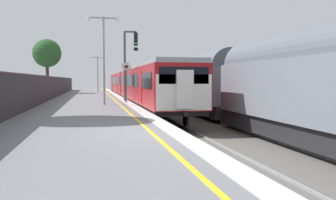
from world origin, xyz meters
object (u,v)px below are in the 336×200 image
Objects in this scene: freight_train_adjacent_track at (179,82)px; signal_gantry at (128,58)px; speed_limit_sign at (126,77)px; platform_lamp_mid at (104,53)px; commuter_train_at_platform at (134,83)px; platform_lamp_far at (98,71)px; background_tree_left at (46,54)px.

signal_gantry reaches higher than freight_train_adjacent_track.
signal_gantry is 2.67m from speed_limit_sign.
signal_gantry is at bearing 62.19° from platform_lamp_mid.
speed_limit_sign is 2.68m from platform_lamp_mid.
speed_limit_sign is (-0.36, -2.17, -1.51)m from signal_gantry.
signal_gantry reaches higher than commuter_train_at_platform.
platform_lamp_mid is at bearing -90.00° from platform_lamp_far.
background_tree_left is (-9.64, 9.71, 3.51)m from commuter_train_at_platform.
commuter_train_at_platform is 0.74× the size of freight_train_adjacent_track.
signal_gantry is (-1.48, -8.66, 2.05)m from commuter_train_at_platform.
background_tree_left is at bearing 137.37° from freight_train_adjacent_track.
platform_lamp_mid is 0.85× the size of background_tree_left.
background_tree_left is (-6.21, 22.05, 1.43)m from platform_lamp_mid.
speed_limit_sign is (-1.85, -10.83, 0.54)m from commuter_train_at_platform.
freight_train_adjacent_track is 17.84m from platform_lamp_far.
platform_lamp_far is at bearing 104.46° from commuter_train_at_platform.
speed_limit_sign is 0.50× the size of platform_lamp_mid.
commuter_train_at_platform is 12.98m from platform_lamp_mid.
commuter_train_at_platform is 13.95× the size of speed_limit_sign.
freight_train_adjacent_track is 9.89m from speed_limit_sign.
commuter_train_at_platform is at bearing 144.48° from freight_train_adjacent_track.
background_tree_left is at bearing 113.95° from signal_gantry.
background_tree_left reaches higher than commuter_train_at_platform.
platform_lamp_far is 7.42m from background_tree_left.
commuter_train_at_platform is 11.00m from speed_limit_sign.
platform_lamp_mid is at bearing -105.53° from commuter_train_at_platform.
platform_lamp_mid is 1.18× the size of platform_lamp_far.
commuter_train_at_platform reaches higher than speed_limit_sign.
signal_gantry is 1.11× the size of platform_lamp_far.
speed_limit_sign is at bearing -99.67° from commuter_train_at_platform.
platform_lamp_mid reaches higher than freight_train_adjacent_track.
commuter_train_at_platform is 14.12m from background_tree_left.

